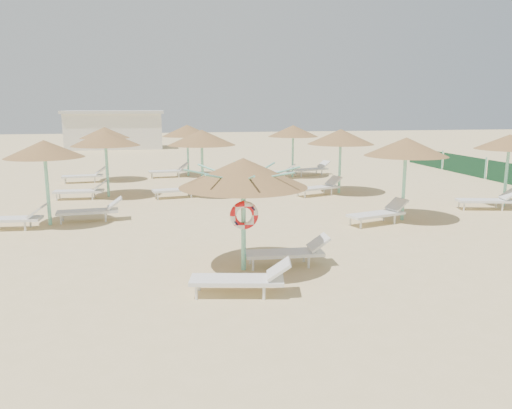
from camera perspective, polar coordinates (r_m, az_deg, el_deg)
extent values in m
plane|color=#DBBE85|center=(11.28, 1.19, -7.74)|extent=(120.00, 120.00, 0.00)
cylinder|color=#7EDABE|center=(11.17, -1.44, -2.24)|extent=(0.11, 0.11, 2.13)
cone|color=#9B6D3E|center=(10.95, -1.47, 3.69)|extent=(2.84, 2.84, 0.64)
cylinder|color=#7EDABE|center=(10.99, -1.47, 2.42)|extent=(0.20, 0.20, 0.12)
cylinder|color=#7EDABE|center=(11.09, 1.87, 3.50)|extent=(1.29, 0.04, 0.33)
cylinder|color=#7EDABE|center=(11.50, 0.43, 3.79)|extent=(0.94, 0.94, 0.33)
cylinder|color=#7EDABE|center=(11.60, -2.01, 3.85)|extent=(0.04, 1.29, 0.33)
cylinder|color=#7EDABE|center=(11.35, -4.17, 3.66)|extent=(0.94, 0.94, 0.33)
cylinder|color=#7EDABE|center=(10.87, -4.88, 3.32)|extent=(1.29, 0.04, 0.33)
cylinder|color=#7EDABE|center=(10.44, -3.56, 3.01)|extent=(0.94, 0.94, 0.33)
cylinder|color=#7EDABE|center=(10.32, -0.87, 2.93)|extent=(0.04, 1.29, 0.33)
cylinder|color=#7EDABE|center=(10.60, 1.41, 3.15)|extent=(0.94, 0.94, 0.33)
torus|color=red|center=(11.02, -1.36, -1.23)|extent=(0.64, 0.15, 0.64)
cylinder|color=white|center=(9.80, -6.84, -9.98)|extent=(0.06, 0.06, 0.27)
cylinder|color=white|center=(10.24, -6.50, -9.01)|extent=(0.06, 0.06, 0.27)
cylinder|color=white|center=(9.72, 0.91, -10.08)|extent=(0.06, 0.06, 0.27)
cylinder|color=white|center=(10.17, 0.89, -9.09)|extent=(0.06, 0.06, 0.27)
cube|color=white|center=(9.89, -2.20, -8.62)|extent=(1.92, 0.95, 0.08)
cube|color=white|center=(9.81, 2.62, -7.35)|extent=(0.57, 0.66, 0.35)
cylinder|color=white|center=(11.34, -0.35, -6.92)|extent=(0.06, 0.06, 0.27)
cylinder|color=white|center=(11.79, -0.66, -6.21)|extent=(0.06, 0.06, 0.27)
cylinder|color=white|center=(11.57, 6.04, -6.61)|extent=(0.06, 0.06, 0.27)
cylinder|color=white|center=(12.01, 5.49, -5.93)|extent=(0.06, 0.06, 0.27)
cube|color=white|center=(11.63, 3.25, -5.58)|extent=(1.84, 0.69, 0.08)
cube|color=white|center=(11.75, 7.16, -4.32)|extent=(0.49, 0.60, 0.35)
cylinder|color=#7EDABE|center=(16.70, -22.73, 1.68)|extent=(0.11, 0.11, 2.30)
cone|color=#9B6D3E|center=(16.56, -23.05, 5.88)|extent=(2.36, 2.36, 0.53)
cylinder|color=#7EDABE|center=(16.58, -22.99, 5.09)|extent=(0.20, 0.20, 0.12)
cylinder|color=white|center=(16.35, -24.90, -2.29)|extent=(0.06, 0.06, 0.28)
cylinder|color=white|center=(16.82, -24.38, -1.90)|extent=(0.06, 0.06, 0.28)
cube|color=white|center=(16.73, -26.48, -1.51)|extent=(1.94, 0.76, 0.08)
cube|color=white|center=(16.41, -23.76, -0.65)|extent=(0.53, 0.63, 0.36)
cylinder|color=white|center=(16.81, -21.41, -1.67)|extent=(0.06, 0.06, 0.28)
cylinder|color=white|center=(17.30, -21.24, -1.31)|extent=(0.06, 0.06, 0.28)
cylinder|color=white|center=(16.71, -16.81, -1.44)|extent=(0.06, 0.06, 0.28)
cylinder|color=white|center=(17.20, -16.77, -1.09)|extent=(0.06, 0.06, 0.28)
cube|color=white|center=(16.95, -18.68, -0.76)|extent=(1.94, 0.76, 0.08)
cube|color=white|center=(16.86, -15.86, 0.18)|extent=(0.53, 0.63, 0.36)
cylinder|color=#7EDABE|center=(21.21, -16.64, 3.94)|extent=(0.11, 0.11, 2.30)
cone|color=#9B6D3E|center=(21.10, -16.83, 7.29)|extent=(2.74, 2.74, 0.62)
cylinder|color=#7EDABE|center=(21.12, -16.80, 6.63)|extent=(0.20, 0.20, 0.12)
cylinder|color=white|center=(21.03, -21.83, 0.76)|extent=(0.06, 0.06, 0.28)
cylinder|color=white|center=(21.51, -21.53, 1.00)|extent=(0.06, 0.06, 0.28)
cylinder|color=white|center=(20.76, -18.20, 0.88)|extent=(0.06, 0.06, 0.28)
cylinder|color=white|center=(21.25, -17.98, 1.12)|extent=(0.06, 0.06, 0.28)
cube|color=white|center=(21.07, -19.60, 1.43)|extent=(1.92, 0.69, 0.08)
cube|color=white|center=(20.89, -17.35, 2.16)|extent=(0.51, 0.62, 0.36)
cylinder|color=#7EDABE|center=(25.75, -16.77, 5.14)|extent=(0.11, 0.11, 2.30)
cone|color=#9B6D3E|center=(25.66, -16.92, 7.87)|extent=(2.39, 2.39, 0.54)
cylinder|color=#7EDABE|center=(25.68, -16.89, 7.36)|extent=(0.20, 0.20, 0.12)
cylinder|color=white|center=(25.41, -20.99, 2.50)|extent=(0.06, 0.06, 0.28)
cylinder|color=white|center=(25.90, -20.93, 2.66)|extent=(0.06, 0.06, 0.28)
cylinder|color=white|center=(25.35, -17.95, 2.68)|extent=(0.06, 0.06, 0.28)
cylinder|color=white|center=(25.85, -17.94, 2.84)|extent=(0.06, 0.06, 0.28)
cube|color=white|center=(25.59, -19.20, 3.09)|extent=(1.96, 0.82, 0.08)
cube|color=white|center=(25.54, -17.33, 3.73)|extent=(0.55, 0.65, 0.36)
cylinder|color=#7EDABE|center=(20.77, -6.15, 4.20)|extent=(0.11, 0.11, 2.30)
cone|color=#9B6D3E|center=(20.66, -6.23, 7.63)|extent=(2.77, 2.77, 0.62)
cylinder|color=#7EDABE|center=(20.67, -6.21, 6.95)|extent=(0.20, 0.20, 0.12)
cylinder|color=white|center=(20.08, -11.16, 0.90)|extent=(0.06, 0.06, 0.28)
cylinder|color=white|center=(20.57, -11.39, 1.13)|extent=(0.06, 0.06, 0.28)
cylinder|color=white|center=(20.33, -7.41, 1.14)|extent=(0.06, 0.06, 0.28)
cylinder|color=white|center=(20.81, -7.72, 1.37)|extent=(0.06, 0.06, 0.28)
cube|color=white|center=(20.43, -9.09, 1.66)|extent=(1.98, 0.93, 0.08)
cube|color=white|center=(20.57, -6.79, 2.46)|extent=(0.58, 0.67, 0.36)
cylinder|color=#7EDABE|center=(26.73, -7.79, 5.72)|extent=(0.11, 0.11, 2.30)
cone|color=#9B6D3E|center=(26.64, -7.86, 8.37)|extent=(2.66, 2.66, 0.60)
cylinder|color=#7EDABE|center=(26.65, -7.85, 7.86)|extent=(0.20, 0.20, 0.12)
cylinder|color=white|center=(26.08, -11.75, 3.22)|extent=(0.06, 0.06, 0.28)
cylinder|color=white|center=(26.58, -11.85, 3.36)|extent=(0.06, 0.06, 0.28)
cylinder|color=white|center=(26.23, -8.81, 3.37)|extent=(0.06, 0.06, 0.28)
cylinder|color=white|center=(26.72, -8.96, 3.50)|extent=(0.06, 0.06, 0.28)
cube|color=white|center=(26.38, -10.08, 3.76)|extent=(1.95, 0.81, 0.08)
cube|color=white|center=(26.46, -8.27, 4.37)|extent=(0.54, 0.65, 0.36)
cylinder|color=#7EDABE|center=(16.77, 16.55, 2.13)|extent=(0.11, 0.11, 2.30)
cone|color=#9B6D3E|center=(16.63, 16.78, 6.35)|extent=(2.62, 2.62, 0.59)
cylinder|color=#7EDABE|center=(16.65, 16.74, 5.53)|extent=(0.20, 0.20, 0.12)
cylinder|color=white|center=(15.44, 11.89, -2.22)|extent=(0.06, 0.06, 0.28)
cylinder|color=white|center=(15.81, 10.74, -1.86)|extent=(0.06, 0.06, 0.28)
cylinder|color=white|center=(16.31, 15.56, -1.68)|extent=(0.06, 0.06, 0.28)
cylinder|color=white|center=(16.67, 14.38, -1.34)|extent=(0.06, 0.06, 0.28)
cube|color=white|center=(16.09, 13.55, -1.09)|extent=(2.00, 1.14, 0.08)
cube|color=white|center=(16.61, 15.80, 0.02)|extent=(0.64, 0.71, 0.36)
cylinder|color=#7EDABE|center=(21.47, 9.55, 4.34)|extent=(0.11, 0.11, 2.30)
cone|color=#9B6D3E|center=(21.36, 9.66, 7.65)|extent=(2.80, 2.80, 0.63)
cylinder|color=#7EDABE|center=(21.38, 9.64, 7.00)|extent=(0.20, 0.20, 0.12)
cylinder|color=white|center=(20.22, 5.63, 1.13)|extent=(0.06, 0.06, 0.28)
cylinder|color=white|center=(20.62, 4.82, 1.34)|extent=(0.06, 0.06, 0.28)
cylinder|color=white|center=(21.02, 8.62, 1.44)|extent=(0.06, 0.06, 0.28)
cylinder|color=white|center=(21.41, 7.78, 1.64)|extent=(0.06, 0.06, 0.28)
cube|color=white|center=(20.85, 7.02, 1.91)|extent=(2.00, 1.21, 0.08)
cube|color=white|center=(21.34, 8.86, 2.72)|extent=(0.65, 0.73, 0.36)
cylinder|color=#7EDABE|center=(26.23, 4.22, 5.69)|extent=(0.11, 0.11, 2.30)
cone|color=#9B6D3E|center=(26.14, 4.26, 8.39)|extent=(2.61, 2.61, 0.59)
cylinder|color=#7EDABE|center=(26.15, 4.25, 7.87)|extent=(0.20, 0.20, 0.12)
cylinder|color=white|center=(25.54, 0.20, 3.29)|extent=(0.06, 0.06, 0.28)
cylinder|color=white|center=(26.03, 0.35, 3.44)|extent=(0.06, 0.06, 0.28)
cylinder|color=white|center=(25.40, 3.23, 3.23)|extent=(0.06, 0.06, 0.28)
cylinder|color=white|center=(25.89, 3.32, 3.38)|extent=(0.06, 0.06, 0.28)
cube|color=white|center=(25.67, 2.05, 3.73)|extent=(2.00, 1.20, 0.08)
cube|color=white|center=(25.57, 3.95, 4.22)|extent=(0.65, 0.72, 0.36)
cylinder|color=white|center=(26.27, 5.19, 3.47)|extent=(0.06, 0.06, 0.28)
cylinder|color=white|center=(26.68, 4.58, 3.59)|extent=(0.06, 0.06, 0.28)
cylinder|color=white|center=(27.06, 7.54, 3.64)|extent=(0.06, 0.06, 0.28)
cylinder|color=white|center=(27.46, 6.91, 3.76)|extent=(0.06, 0.06, 0.28)
cube|color=white|center=(26.91, 6.29, 4.01)|extent=(2.00, 1.20, 0.08)
cube|color=white|center=(27.39, 7.75, 4.61)|extent=(0.65, 0.72, 0.36)
cylinder|color=#7EDABE|center=(20.52, 26.69, 2.98)|extent=(0.11, 0.11, 2.30)
cone|color=#9B6D3E|center=(20.40, 26.99, 6.40)|extent=(2.40, 2.40, 0.54)
cylinder|color=#7EDABE|center=(20.42, 26.93, 5.76)|extent=(0.20, 0.20, 0.12)
cylinder|color=white|center=(19.17, 22.68, -0.25)|extent=(0.06, 0.06, 0.28)
cylinder|color=white|center=(19.63, 22.16, 0.04)|extent=(0.06, 0.06, 0.28)
cylinder|color=white|center=(19.70, 26.34, -0.26)|extent=(0.06, 0.06, 0.28)
cylinder|color=white|center=(20.15, 25.76, 0.02)|extent=(0.06, 0.06, 0.28)
cube|color=white|center=(19.67, 24.64, 0.40)|extent=(1.99, 1.02, 0.08)
cube|color=white|center=(19.98, 26.93, 1.06)|extent=(0.60, 0.69, 0.36)
cube|color=silver|center=(45.63, -15.80, 8.08)|extent=(8.00, 4.00, 3.00)
cube|color=beige|center=(45.58, -15.91, 10.12)|extent=(8.40, 4.40, 0.25)
cube|color=#1B5227|center=(29.51, 22.62, 4.20)|extent=(0.08, 3.80, 1.00)
cylinder|color=#7EDABE|center=(27.95, 24.76, 3.79)|extent=(0.08, 0.08, 1.10)
cube|color=#1B5227|center=(32.90, 18.80, 5.10)|extent=(0.08, 3.80, 1.00)
cylinder|color=#7EDABE|center=(31.27, 20.52, 4.79)|extent=(0.08, 0.08, 1.10)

